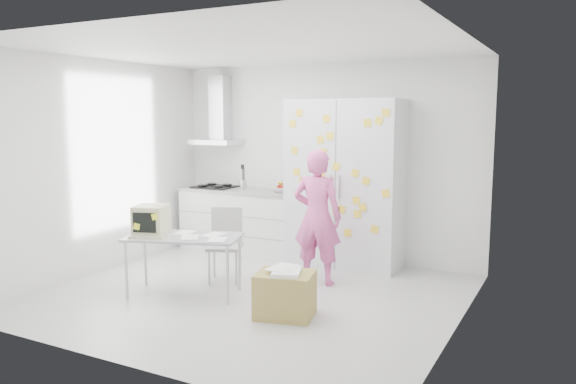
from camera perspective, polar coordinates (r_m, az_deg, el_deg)
The scene contains 10 objects.
floor at distance 6.41m, azimuth -3.89°, elevation -10.44°, with size 4.50×4.00×0.02m, color silver.
walls at distance 6.74m, azimuth -0.78°, elevation 2.32°, with size 4.52×4.01×2.70m.
ceiling at distance 6.13m, azimuth -4.13°, elevation 14.40°, with size 4.50×4.00×0.02m, color white.
counter_run at distance 8.30m, azimuth -4.81°, elevation -2.79°, with size 1.84×0.63×1.28m.
range_hood at distance 8.53m, azimuth -7.01°, elevation 7.51°, with size 0.70×0.48×1.01m.
tall_cabinet at distance 7.44m, azimuth 5.80°, elevation 0.86°, with size 1.50×0.68×2.20m.
person at distance 6.63m, azimuth 2.98°, elevation -2.56°, with size 0.59×0.38×1.61m, color #E559A4.
desk at distance 6.44m, azimuth -12.61°, elevation -3.53°, with size 1.38×0.99×0.99m.
chair at distance 6.86m, azimuth -6.35°, elevation -4.84°, with size 0.53×0.53×0.88m.
cardboard_box at distance 5.67m, azimuth -0.30°, elevation -10.31°, with size 0.65×0.56×0.49m.
Camera 1 is at (3.21, -5.17, 2.00)m, focal length 35.00 mm.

